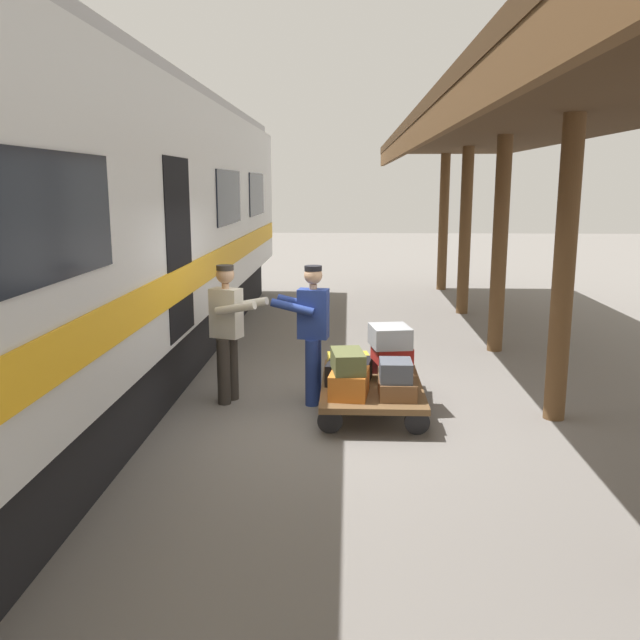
% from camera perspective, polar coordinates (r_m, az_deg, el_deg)
% --- Properties ---
extents(ground_plane, '(60.00, 60.00, 0.00)m').
position_cam_1_polar(ground_plane, '(8.01, 1.51, -8.00)').
color(ground_plane, slate).
extents(platform_canopy, '(3.20, 20.33, 3.56)m').
position_cam_1_polar(platform_canopy, '(7.92, 20.19, 15.16)').
color(platform_canopy, brown).
rests_on(platform_canopy, ground_plane).
extents(train_car, '(3.02, 18.62, 4.00)m').
position_cam_1_polar(train_car, '(8.31, -21.93, 6.45)').
color(train_car, silver).
rests_on(train_car, ground_plane).
extents(luggage_cart, '(1.22, 2.02, 0.35)m').
position_cam_1_polar(luggage_cart, '(8.13, 4.34, -5.52)').
color(luggage_cart, brown).
rests_on(luggage_cart, ground_plane).
extents(suitcase_black_hardshell, '(0.57, 0.67, 0.25)m').
position_cam_1_polar(suitcase_black_hardshell, '(8.08, 2.48, -4.33)').
color(suitcase_black_hardshell, black).
rests_on(suitcase_black_hardshell, luggage_cart).
extents(suitcase_burgundy_valise, '(0.48, 0.53, 0.30)m').
position_cam_1_polar(suitcase_burgundy_valise, '(8.63, 6.00, -3.20)').
color(suitcase_burgundy_valise, maroon).
rests_on(suitcase_burgundy_valise, luggage_cart).
extents(suitcase_yellow_case, '(0.57, 0.54, 0.17)m').
position_cam_1_polar(suitcase_yellow_case, '(8.63, 2.47, -3.57)').
color(suitcase_yellow_case, gold).
rests_on(suitcase_yellow_case, luggage_cart).
extents(suitcase_orange_carryall, '(0.47, 0.62, 0.28)m').
position_cam_1_polar(suitcase_orange_carryall, '(7.54, 2.48, -5.36)').
color(suitcase_orange_carryall, '#CC6B23').
rests_on(suitcase_orange_carryall, luggage_cart).
extents(suitcase_brown_leather, '(0.40, 0.55, 0.19)m').
position_cam_1_polar(suitcase_brown_leather, '(7.57, 6.50, -5.69)').
color(suitcase_brown_leather, brown).
rests_on(suitcase_brown_leather, luggage_cart).
extents(suitcase_tan_vintage, '(0.39, 0.56, 0.25)m').
position_cam_1_polar(suitcase_tan_vintage, '(8.10, 6.23, -4.35)').
color(suitcase_tan_vintage, tan).
rests_on(suitcase_tan_vintage, luggage_cart).
extents(suitcase_slate_roller, '(0.35, 0.41, 0.22)m').
position_cam_1_polar(suitcase_slate_roller, '(7.48, 6.39, -4.25)').
color(suitcase_slate_roller, '#4C515B').
rests_on(suitcase_slate_roller, suitcase_brown_leather).
extents(suitcase_red_plastic, '(0.50, 0.49, 0.18)m').
position_cam_1_polar(suitcase_red_plastic, '(8.06, 6.07, -2.84)').
color(suitcase_red_plastic, '#AD231E').
rests_on(suitcase_red_plastic, suitcase_tan_vintage).
extents(suitcase_olive_duffel, '(0.40, 0.59, 0.23)m').
position_cam_1_polar(suitcase_olive_duffel, '(7.49, 2.35, -3.48)').
color(suitcase_olive_duffel, brown).
rests_on(suitcase_olive_duffel, suitcase_orange_carryall).
extents(suitcase_gray_aluminum, '(0.51, 0.57, 0.24)m').
position_cam_1_polar(suitcase_gray_aluminum, '(8.00, 5.92, -1.37)').
color(suitcase_gray_aluminum, '#9EA0A5').
rests_on(suitcase_gray_aluminum, suitcase_red_plastic).
extents(porter_in_overalls, '(0.70, 0.49, 1.70)m').
position_cam_1_polar(porter_in_overalls, '(8.21, -0.71, -0.80)').
color(porter_in_overalls, navy).
rests_on(porter_in_overalls, ground_plane).
extents(porter_by_door, '(0.73, 0.57, 1.70)m').
position_cam_1_polar(porter_by_door, '(8.32, -7.74, -0.74)').
color(porter_by_door, '#332D28').
rests_on(porter_by_door, ground_plane).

